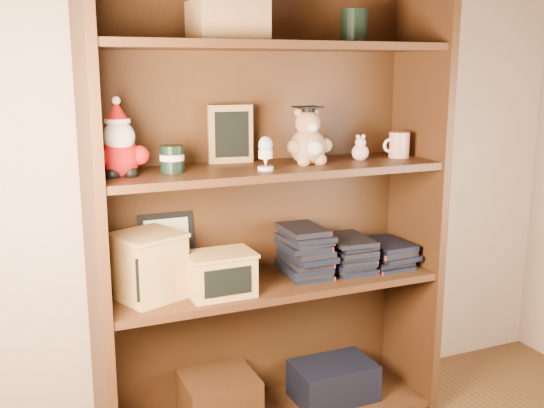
{
  "coord_description": "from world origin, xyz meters",
  "views": [
    {
      "loc": [
        -0.68,
        -0.62,
        1.27
      ],
      "look_at": [
        0.14,
        1.3,
        0.82
      ],
      "focal_mm": 42.0,
      "sensor_mm": 36.0,
      "label": 1
    }
  ],
  "objects_px": {
    "grad_teddy_bear": "(308,142)",
    "treats_box": "(148,265)",
    "bookcase": "(266,213)",
    "teacher_mug": "(399,145)"
  },
  "relations": [
    {
      "from": "grad_teddy_bear",
      "to": "treats_box",
      "type": "xyz_separation_m",
      "value": [
        -0.56,
        0.01,
        -0.37
      ]
    },
    {
      "from": "treats_box",
      "to": "bookcase",
      "type": "bearing_deg",
      "value": 6.92
    },
    {
      "from": "bookcase",
      "to": "treats_box",
      "type": "height_order",
      "value": "bookcase"
    },
    {
      "from": "bookcase",
      "to": "grad_teddy_bear",
      "type": "distance_m",
      "value": 0.29
    },
    {
      "from": "grad_teddy_bear",
      "to": "treats_box",
      "type": "distance_m",
      "value": 0.67
    },
    {
      "from": "grad_teddy_bear",
      "to": "treats_box",
      "type": "bearing_deg",
      "value": 179.47
    },
    {
      "from": "grad_teddy_bear",
      "to": "treats_box",
      "type": "relative_size",
      "value": 0.79
    },
    {
      "from": "bookcase",
      "to": "teacher_mug",
      "type": "bearing_deg",
      "value": -5.77
    },
    {
      "from": "teacher_mug",
      "to": "bookcase",
      "type": "bearing_deg",
      "value": 174.23
    },
    {
      "from": "teacher_mug",
      "to": "treats_box",
      "type": "relative_size",
      "value": 0.41
    }
  ]
}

